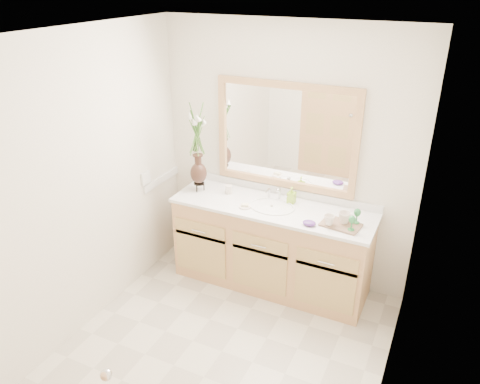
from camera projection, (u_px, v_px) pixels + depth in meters
The scene contains 22 objects.
floor at pixel (222, 351), 3.71m from camera, with size 2.60×2.60×0.00m, color beige.
ceiling at pixel (215, 35), 2.69m from camera, with size 2.40×2.60×0.02m, color white.
wall_back at pixel (285, 157), 4.26m from camera, with size 2.40×0.02×2.40m, color white.
wall_front at pixel (86, 341), 2.14m from camera, with size 2.40×0.02×2.40m, color white.
wall_left at pixel (84, 187), 3.67m from camera, with size 0.02×2.60×2.40m, color white.
wall_right at pixel (400, 261), 2.73m from camera, with size 0.02×2.60×2.40m, color white.
vanity at pixel (271, 247), 4.37m from camera, with size 1.80×0.55×0.80m.
counter at pixel (273, 207), 4.19m from camera, with size 1.84×0.57×0.03m, color white.
sink at pixel (272, 212), 4.19m from camera, with size 0.38×0.34×0.23m.
mirror at pixel (286, 136), 4.16m from camera, with size 1.32×0.04×0.97m.
switch_plate at pixel (146, 178), 4.38m from camera, with size 0.02×0.12×0.12m, color white.
door at pixel (48, 351), 2.35m from camera, with size 0.80×0.03×2.00m, color tan.
flower_vase at pixel (197, 140), 4.27m from camera, with size 0.18×0.18×0.75m.
tumbler at pixel (229, 189), 4.41m from camera, with size 0.07×0.07×0.08m, color silver.
soap_dish at pixel (245, 206), 4.16m from camera, with size 0.11×0.11×0.03m.
soap_bottle at pixel (292, 196), 4.22m from camera, with size 0.06×0.06×0.14m, color #95C92F.
purple_dish at pixel (309, 223), 3.86m from camera, with size 0.11×0.09×0.04m, color #50287A.
tray at pixel (341, 225), 3.86m from camera, with size 0.31×0.21×0.02m, color brown.
mug_left at pixel (329, 220), 3.83m from camera, with size 0.09×0.08×0.09m, color silver.
mug_right at pixel (344, 217), 3.85m from camera, with size 0.10×0.10×0.10m, color silver.
goblet_front at pixel (352, 220), 3.73m from camera, with size 0.06×0.06×0.13m.
goblet_back at pixel (357, 213), 3.84m from camera, with size 0.06×0.06×0.13m.
Camera 1 is at (1.34, -2.48, 2.73)m, focal length 35.00 mm.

